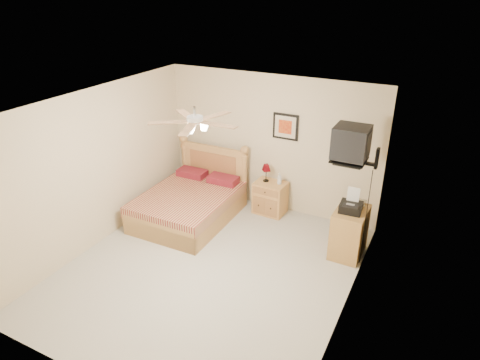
# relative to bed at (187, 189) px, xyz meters

# --- Properties ---
(floor) EXTENTS (4.50, 4.50, 0.00)m
(floor) POSITION_rel_bed_xyz_m (1.09, -1.12, -0.60)
(floor) COLOR #ADA99C
(floor) RESTS_ON ground
(ceiling) EXTENTS (4.00, 4.50, 0.04)m
(ceiling) POSITION_rel_bed_xyz_m (1.09, -1.12, 1.90)
(ceiling) COLOR white
(ceiling) RESTS_ON ground
(wall_back) EXTENTS (4.00, 0.04, 2.50)m
(wall_back) POSITION_rel_bed_xyz_m (1.09, 1.13, 0.65)
(wall_back) COLOR beige
(wall_back) RESTS_ON ground
(wall_front) EXTENTS (4.00, 0.04, 2.50)m
(wall_front) POSITION_rel_bed_xyz_m (1.09, -3.37, 0.65)
(wall_front) COLOR beige
(wall_front) RESTS_ON ground
(wall_left) EXTENTS (0.04, 4.50, 2.50)m
(wall_left) POSITION_rel_bed_xyz_m (-0.91, -1.12, 0.65)
(wall_left) COLOR beige
(wall_left) RESTS_ON ground
(wall_right) EXTENTS (0.04, 4.50, 2.50)m
(wall_right) POSITION_rel_bed_xyz_m (3.09, -1.12, 0.65)
(wall_right) COLOR beige
(wall_right) RESTS_ON ground
(bed) EXTENTS (1.43, 1.87, 1.21)m
(bed) POSITION_rel_bed_xyz_m (0.00, 0.00, 0.00)
(bed) COLOR tan
(bed) RESTS_ON ground
(nightstand) EXTENTS (0.57, 0.44, 0.60)m
(nightstand) POSITION_rel_bed_xyz_m (1.20, 0.88, -0.30)
(nightstand) COLOR #BB793F
(nightstand) RESTS_ON ground
(table_lamp) EXTENTS (0.19, 0.19, 0.33)m
(table_lamp) POSITION_rel_bed_xyz_m (1.10, 0.92, 0.17)
(table_lamp) COLOR #52030B
(table_lamp) RESTS_ON nightstand
(lotion_bottle) EXTENTS (0.11, 0.11, 0.21)m
(lotion_bottle) POSITION_rel_bed_xyz_m (1.36, 0.91, 0.11)
(lotion_bottle) COLOR silver
(lotion_bottle) RESTS_ON nightstand
(framed_picture) EXTENTS (0.46, 0.04, 0.46)m
(framed_picture) POSITION_rel_bed_xyz_m (1.36, 1.11, 1.02)
(framed_picture) COLOR black
(framed_picture) RESTS_ON wall_back
(dresser) EXTENTS (0.47, 0.67, 0.78)m
(dresser) POSITION_rel_bed_xyz_m (2.82, 0.23, -0.21)
(dresser) COLOR #A47535
(dresser) RESTS_ON ground
(fax_machine) EXTENTS (0.34, 0.36, 0.34)m
(fax_machine) POSITION_rel_bed_xyz_m (2.80, 0.19, 0.35)
(fax_machine) COLOR black
(fax_machine) RESTS_ON dresser
(magazine_lower) EXTENTS (0.26, 0.30, 0.02)m
(magazine_lower) POSITION_rel_bed_xyz_m (2.75, 0.46, 0.19)
(magazine_lower) COLOR #AB9F8A
(magazine_lower) RESTS_ON dresser
(magazine_upper) EXTENTS (0.23, 0.29, 0.02)m
(magazine_upper) POSITION_rel_bed_xyz_m (2.75, 0.46, 0.21)
(magazine_upper) COLOR gray
(magazine_upper) RESTS_ON magazine_lower
(wall_tv) EXTENTS (0.56, 0.46, 0.58)m
(wall_tv) POSITION_rel_bed_xyz_m (2.84, 0.22, 1.21)
(wall_tv) COLOR black
(wall_tv) RESTS_ON wall_right
(ceiling_fan) EXTENTS (1.14, 1.14, 0.28)m
(ceiling_fan) POSITION_rel_bed_xyz_m (1.09, -1.32, 1.76)
(ceiling_fan) COLOR white
(ceiling_fan) RESTS_ON ceiling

